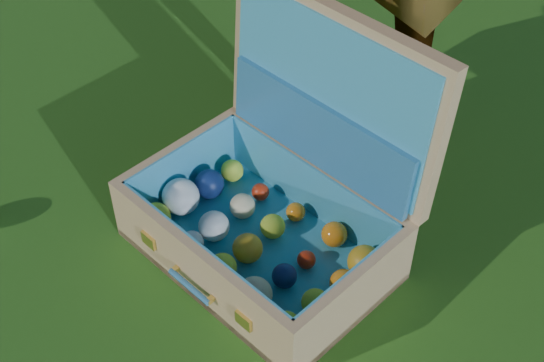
{
  "coord_description": "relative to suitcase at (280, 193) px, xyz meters",
  "views": [
    {
      "loc": [
        0.53,
        -0.82,
        1.29
      ],
      "look_at": [
        0.1,
        0.26,
        0.16
      ],
      "focal_mm": 50.0,
      "sensor_mm": 36.0,
      "label": 1
    }
  ],
  "objects": [
    {
      "name": "suitcase",
      "position": [
        0.0,
        0.0,
        0.0
      ],
      "size": [
        0.67,
        0.61,
        0.53
      ],
      "rotation": [
        0.0,
        0.0,
        -0.4
      ],
      "color": "tan",
      "rests_on": "ground"
    },
    {
      "name": "ground",
      "position": [
        -0.12,
        -0.25,
        -0.15
      ],
      "size": [
        60.0,
        60.0,
        0.0
      ],
      "primitive_type": "plane",
      "color": "#215114",
      "rests_on": "ground"
    }
  ]
}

